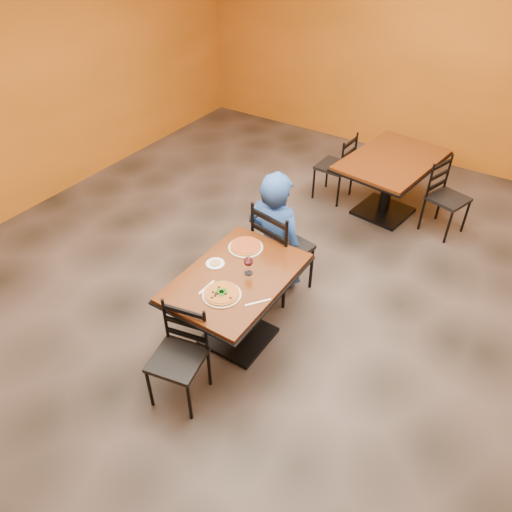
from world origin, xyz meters
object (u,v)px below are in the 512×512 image
Objects in this scene: table_main at (237,293)px; table_second at (390,173)px; chair_main_near at (177,360)px; pizza_far at (246,246)px; chair_second_left at (334,167)px; plate_far at (246,247)px; side_plate at (215,264)px; chair_main_far at (283,248)px; chair_second_right at (448,199)px; diner at (275,230)px; pizza_main at (222,293)px; plate_main at (222,295)px; wine_glass at (248,265)px.

table_main is 0.83× the size of table_second.
chair_main_near is 1.17m from pizza_far.
chair_second_left is (-0.72, 0.00, -0.12)m from table_second.
table_second is 1.74× the size of chair_main_near.
side_plate is at bearing -105.12° from plate_far.
chair_second_left is at bearing 95.94° from plate_far.
pizza_far is at bearing 0.00° from plate_far.
chair_second_left is at bearing -68.05° from chair_main_far.
side_plate is (-1.28, -2.71, 0.32)m from chair_second_right.
pizza_far is (0.01, -0.53, 0.14)m from diner.
plate_far is (-0.19, 0.61, -0.02)m from pizza_main.
table_main is 1.20× the size of chair_main_far.
wine_glass is at bearing 85.19° from plate_main.
plate_main reaches higher than table_second.
chair_main_near is at bearing 94.54° from diner.
chair_main_far is 1.16× the size of chair_second_left.
chair_main_far reaches higher than pizza_far.
diner is 4.50× the size of pizza_far.
chair_second_right is (1.05, 2.73, -0.12)m from table_main.
chair_main_near reaches higher than plate_main.
table_main is 0.98× the size of diner.
table_main is at bearing 98.92° from plate_main.
plate_far is at bearing 91.39° from diner.
pizza_far is 1.56× the size of wine_glass.
diner reaches higher than plate_main.
wine_glass is at bearing 48.45° from table_main.
pizza_main is (0.00, 0.00, 0.02)m from plate_main.
wine_glass reaches higher than table_main.
wine_glass is at bearing -95.56° from table_second.
table_main is 0.82m from chair_main_far.
table_second is 2.43m from plate_far.
chair_second_left is (-0.37, 1.92, -0.07)m from chair_main_far.
chair_second_right reaches higher than table_main.
pizza_main is 0.64m from plate_far.
side_plate is (0.16, -2.71, 0.32)m from chair_second_left.
table_second is at bearing 78.73° from pizza_far.
plate_main is at bearing -95.47° from table_second.
pizza_main is (0.07, 0.50, 0.35)m from chair_main_near.
plate_main is (0.43, -2.99, 0.32)m from chair_second_left.
side_plate is (-0.28, 0.28, -0.02)m from pizza_main.
plate_far is (0.01, -0.53, 0.12)m from diner.
pizza_main is at bearing -45.66° from side_plate.
table_main is 4.39× the size of pizza_far.
table_second is 5.19× the size of pizza_main.
pizza_main is at bearing 100.05° from diner.
diner is (-1.21, -1.85, 0.20)m from chair_second_right.
wine_glass is at bearing 9.95° from side_plate.
chair_second_left reaches higher than table_main.
plate_far is 1.72× the size of wine_glass.
chair_main_near is 1.66m from diner.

